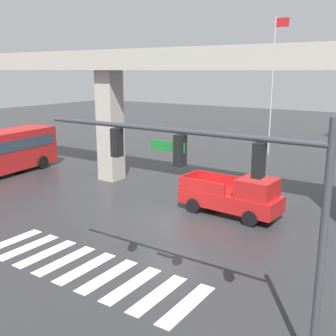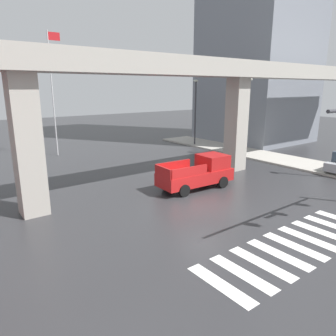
% 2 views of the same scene
% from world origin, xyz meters
% --- Properties ---
extents(ground_plane, '(120.00, 120.00, 0.00)m').
position_xyz_m(ground_plane, '(0.00, 0.00, 0.00)').
color(ground_plane, '#2D2D30').
extents(crosswalk_stripes, '(9.35, 2.80, 0.01)m').
position_xyz_m(crosswalk_stripes, '(-0.00, -5.43, 0.01)').
color(crosswalk_stripes, silver).
rests_on(crosswalk_stripes, ground).
extents(elevated_overpass, '(53.73, 2.36, 8.35)m').
position_xyz_m(elevated_overpass, '(0.00, 4.76, 7.18)').
color(elevated_overpass, '#ADA89E').
rests_on(elevated_overpass, ground).
extents(sidewalk_east, '(4.00, 36.00, 0.15)m').
position_xyz_m(sidewalk_east, '(13.58, 2.00, 0.07)').
color(sidewalk_east, '#ADA89E').
rests_on(sidewalk_east, ground).
extents(pickup_truck, '(5.19, 2.29, 2.08)m').
position_xyz_m(pickup_truck, '(2.17, 2.89, 0.99)').
color(pickup_truck, red).
rests_on(pickup_truck, ground).
extents(street_lamp_mid_block, '(0.44, 0.70, 7.24)m').
position_xyz_m(street_lamp_mid_block, '(12.38, 7.55, 4.56)').
color(street_lamp_mid_block, '#38383D').
rests_on(street_lamp_mid_block, ground).
extents(street_lamp_far_north, '(0.44, 0.70, 7.24)m').
position_xyz_m(street_lamp_far_north, '(12.38, 14.83, 4.56)').
color(street_lamp_far_north, '#38383D').
rests_on(street_lamp_far_north, ground).
extents(flagpole, '(1.16, 0.12, 11.39)m').
position_xyz_m(flagpole, '(-1.87, 18.68, 6.51)').
color(flagpole, silver).
rests_on(flagpole, ground).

